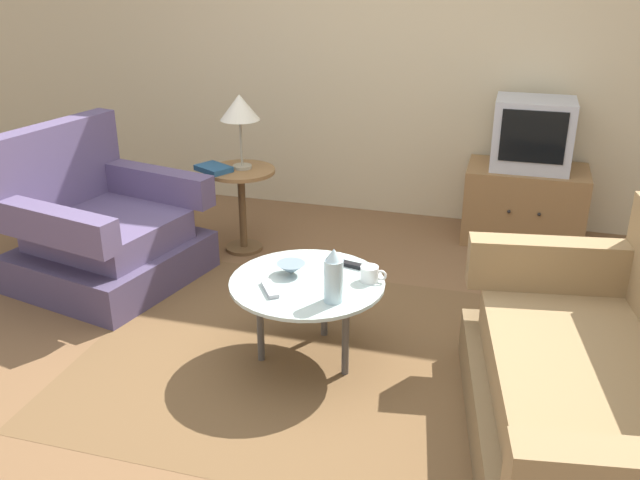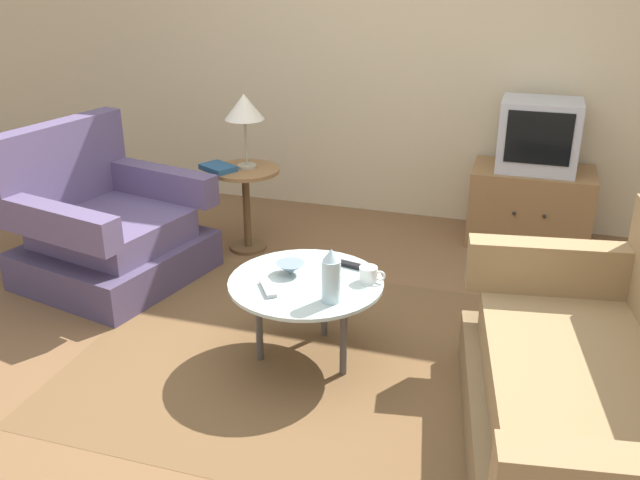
# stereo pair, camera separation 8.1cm
# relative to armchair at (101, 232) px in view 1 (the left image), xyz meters

# --- Properties ---
(ground_plane) EXTENTS (16.00, 16.00, 0.00)m
(ground_plane) POSITION_rel_armchair_xyz_m (1.50, -0.54, -0.31)
(ground_plane) COLOR brown
(back_wall) EXTENTS (9.00, 0.12, 2.70)m
(back_wall) POSITION_rel_armchair_xyz_m (1.50, 1.71, 1.04)
(back_wall) COLOR #CCB78E
(back_wall) RESTS_ON ground
(area_rug) EXTENTS (2.26, 1.91, 0.00)m
(area_rug) POSITION_rel_armchair_xyz_m (1.51, -0.54, -0.31)
(area_rug) COLOR brown
(area_rug) RESTS_ON ground
(armchair) EXTENTS (1.12, 1.16, 0.95)m
(armchair) POSITION_rel_armchair_xyz_m (0.00, 0.00, 0.00)
(armchair) COLOR #4B3E5C
(armchair) RESTS_ON ground
(couch) EXTENTS (1.12, 1.75, 0.91)m
(couch) POSITION_rel_armchair_xyz_m (2.86, -0.98, -0.01)
(couch) COLOR brown
(couch) RESTS_ON ground
(coffee_table) EXTENTS (0.76, 0.76, 0.44)m
(coffee_table) POSITION_rel_armchair_xyz_m (1.51, -0.54, 0.09)
(coffee_table) COLOR #B2C6C1
(coffee_table) RESTS_ON ground
(side_table) EXTENTS (0.46, 0.46, 0.58)m
(side_table) POSITION_rel_armchair_xyz_m (0.68, 0.65, 0.11)
(side_table) COLOR olive
(side_table) RESTS_ON ground
(tv_stand) EXTENTS (0.82, 0.51, 0.53)m
(tv_stand) POSITION_rel_armchair_xyz_m (2.52, 1.36, -0.04)
(tv_stand) COLOR olive
(tv_stand) RESTS_ON ground
(television) EXTENTS (0.52, 0.39, 0.48)m
(television) POSITION_rel_armchair_xyz_m (2.52, 1.36, 0.47)
(television) COLOR #B7B7BC
(television) RESTS_ON tv_stand
(table_lamp) EXTENTS (0.26, 0.26, 0.49)m
(table_lamp) POSITION_rel_armchair_xyz_m (0.69, 0.67, 0.67)
(table_lamp) COLOR #9E937A
(table_lamp) RESTS_ON side_table
(vase) EXTENTS (0.09, 0.09, 0.26)m
(vase) POSITION_rel_armchair_xyz_m (1.68, -0.71, 0.26)
(vase) COLOR silver
(vase) RESTS_ON coffee_table
(mug) EXTENTS (0.13, 0.09, 0.08)m
(mug) POSITION_rel_armchair_xyz_m (1.80, -0.46, 0.17)
(mug) COLOR white
(mug) RESTS_ON coffee_table
(bowl) EXTENTS (0.15, 0.15, 0.06)m
(bowl) POSITION_rel_armchair_xyz_m (1.41, -0.49, 0.16)
(bowl) COLOR slate
(bowl) RESTS_ON coffee_table
(tv_remote_dark) EXTENTS (0.18, 0.08, 0.02)m
(tv_remote_dark) POSITION_rel_armchair_xyz_m (1.66, -0.32, 0.14)
(tv_remote_dark) COLOR black
(tv_remote_dark) RESTS_ON coffee_table
(tv_remote_silver) EXTENTS (0.14, 0.17, 0.02)m
(tv_remote_silver) POSITION_rel_armchair_xyz_m (1.37, -0.70, 0.14)
(tv_remote_silver) COLOR #B2B2B7
(tv_remote_silver) RESTS_ON coffee_table
(book) EXTENTS (0.27, 0.25, 0.04)m
(book) POSITION_rel_armchair_xyz_m (0.53, 0.56, 0.29)
(book) COLOR navy
(book) RESTS_ON side_table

